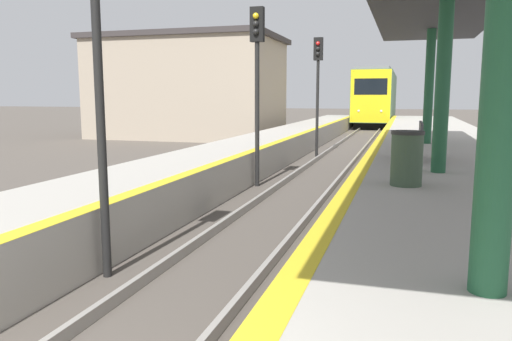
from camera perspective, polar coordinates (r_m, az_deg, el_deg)
name	(u,v)px	position (r m, az deg, el deg)	size (l,w,h in m)	color
train	(377,98)	(45.09, 13.64, 8.11)	(2.89, 16.41, 4.65)	black
signal_near	(96,28)	(6.98, -17.84, 15.26)	(0.36, 0.31, 4.80)	black
signal_mid	(257,63)	(13.65, 0.13, 12.14)	(0.36, 0.31, 4.80)	black
signal_far	(318,75)	(20.69, 7.08, 10.83)	(0.36, 0.31, 4.80)	black
trash_bin	(407,158)	(9.00, 16.85, 1.36)	(0.56, 0.56, 0.95)	#384C38
bench	(415,140)	(12.71, 17.73, 3.33)	(0.44, 1.61, 0.92)	#4C4C51
station_building	(189,87)	(30.99, -7.64, 9.42)	(10.99, 7.44, 6.01)	tan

